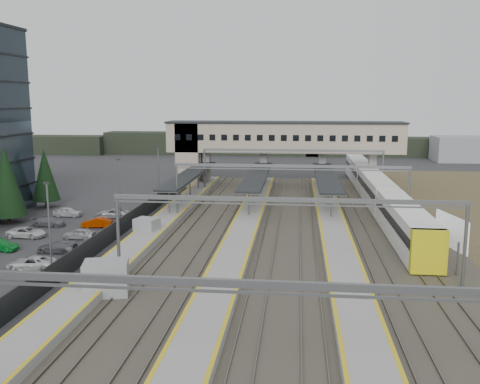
# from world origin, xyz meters

# --- Properties ---
(ground) EXTENTS (220.00, 220.00, 0.00)m
(ground) POSITION_xyz_m (0.00, 0.00, 0.00)
(ground) COLOR #2B2B2D
(ground) RESTS_ON ground
(lampposts) EXTENTS (0.50, 53.25, 8.07)m
(lampposts) POSITION_xyz_m (-8.00, 1.25, 4.34)
(lampposts) COLOR slate
(lampposts) RESTS_ON ground
(fence) EXTENTS (0.08, 90.00, 2.00)m
(fence) POSITION_xyz_m (-6.50, 5.00, 1.00)
(fence) COLOR #26282B
(fence) RESTS_ON ground
(relay_cabin_near) EXTENTS (3.80, 3.16, 2.77)m
(relay_cabin_near) POSITION_xyz_m (-1.52, -12.42, 1.38)
(relay_cabin_near) COLOR gray
(relay_cabin_near) RESTS_ON ground
(relay_cabin_far) EXTENTS (2.81, 2.54, 2.17)m
(relay_cabin_far) POSITION_xyz_m (-3.36, 5.10, 1.09)
(relay_cabin_far) COLOR gray
(relay_cabin_far) RESTS_ON ground
(rail_corridor) EXTENTS (34.00, 90.00, 0.92)m
(rail_corridor) POSITION_xyz_m (9.34, 5.00, 0.29)
(rail_corridor) COLOR #37322A
(rail_corridor) RESTS_ON ground
(canopies) EXTENTS (23.10, 30.00, 3.28)m
(canopies) POSITION_xyz_m (7.00, 27.00, 3.92)
(canopies) COLOR black
(canopies) RESTS_ON ground
(footbridge) EXTENTS (40.40, 6.40, 11.20)m
(footbridge) POSITION_xyz_m (7.70, 42.00, 7.93)
(footbridge) COLOR tan
(footbridge) RESTS_ON ground
(gantries) EXTENTS (28.40, 62.28, 7.17)m
(gantries) POSITION_xyz_m (12.00, 3.00, 6.00)
(gantries) COLOR slate
(gantries) RESTS_ON ground
(train) EXTENTS (3.04, 63.51, 3.83)m
(train) POSITION_xyz_m (24.00, 26.09, 2.18)
(train) COLOR white
(train) RESTS_ON ground
(billboard) EXTENTS (1.34, 5.67, 4.85)m
(billboard) POSITION_xyz_m (26.46, -2.53, 3.24)
(billboard) COLOR slate
(billboard) RESTS_ON ground
(treeline_far) EXTENTS (170.00, 19.00, 7.00)m
(treeline_far) POSITION_xyz_m (23.81, 92.28, 2.95)
(treeline_far) COLOR black
(treeline_far) RESTS_ON ground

